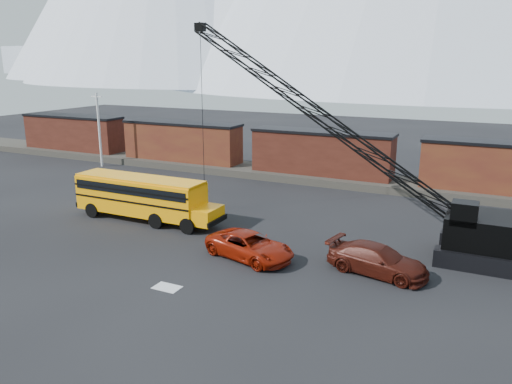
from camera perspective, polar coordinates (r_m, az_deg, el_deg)
ground at (r=29.78m, az=-6.39°, el=-7.62°), size 160.00×160.00×0.00m
gravel_berm at (r=48.81m, az=7.43°, el=1.69°), size 120.00×5.00×0.70m
boxcar_west_far at (r=65.67m, az=-20.15°, el=6.41°), size 13.70×3.10×4.17m
boxcar_west_near at (r=55.39m, az=-8.44°, el=5.75°), size 13.70×3.10×4.17m
boxcar_mid at (r=48.33m, az=7.53°, el=4.48°), size 13.70×3.10×4.17m
boxcar_east_near at (r=45.99m, az=26.79°, el=2.48°), size 13.70×3.10×4.17m
utility_pole at (r=57.09m, az=-17.49°, el=6.91°), size 1.40×0.24×8.00m
snow_patch at (r=26.50m, az=-10.13°, el=-10.69°), size 1.40×0.90×0.02m
school_bus at (r=36.96m, az=-12.68°, el=-0.50°), size 11.65×2.65×3.19m
red_pickup at (r=29.45m, az=-0.71°, el=-6.17°), size 6.03×3.95×1.54m
maroon_suv at (r=28.19m, az=13.71°, el=-7.53°), size 5.86×3.22×1.61m
crawler_crane at (r=32.77m, az=8.07°, el=8.12°), size 23.39×4.37×14.11m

